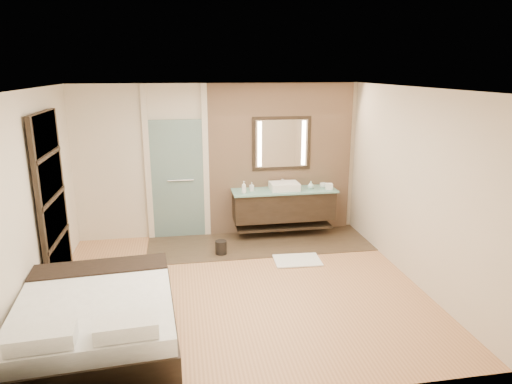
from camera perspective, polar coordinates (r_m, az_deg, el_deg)
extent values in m
plane|color=#AE7349|center=(6.44, -2.39, -11.95)|extent=(5.00, 5.00, 0.00)
cube|color=#3A2B1F|center=(7.97, 0.41, -6.40)|extent=(3.80, 1.30, 0.01)
cube|color=tan|center=(8.26, 3.11, 4.08)|extent=(2.60, 0.08, 2.70)
cube|color=black|center=(8.17, 3.48, -1.68)|extent=(1.80, 0.50, 0.50)
cube|color=black|center=(8.30, 3.44, -4.26)|extent=(1.71, 0.45, 0.04)
cube|color=#8CD6C4|center=(8.08, 3.54, 0.18)|extent=(1.85, 0.55, 0.03)
cube|color=white|center=(8.06, 3.55, 0.73)|extent=(0.50, 0.38, 0.13)
cylinder|color=silver|center=(8.23, 3.25, 1.19)|extent=(0.03, 0.03, 0.18)
cylinder|color=silver|center=(8.18, 3.32, 1.67)|extent=(0.02, 0.10, 0.02)
cube|color=black|center=(8.16, 3.21, 6.08)|extent=(1.06, 0.03, 0.96)
cube|color=white|center=(8.15, 3.24, 6.07)|extent=(0.94, 0.01, 0.84)
cube|color=#FFE4BF|center=(8.06, 0.46, 5.99)|extent=(0.07, 0.01, 0.80)
cube|color=#FFE4BF|center=(8.24, 5.97, 6.11)|extent=(0.07, 0.01, 0.80)
cube|color=#9FC9C3|center=(8.11, -9.76, 1.51)|extent=(0.90, 0.05, 2.10)
cylinder|color=silver|center=(8.07, -9.40, 1.44)|extent=(0.45, 0.03, 0.03)
cube|color=beige|center=(8.08, -13.41, 3.43)|extent=(0.10, 0.08, 2.70)
cube|color=beige|center=(8.07, -6.30, 3.75)|extent=(0.10, 0.08, 2.70)
cube|color=black|center=(6.75, -24.14, -1.10)|extent=(0.06, 1.20, 2.40)
cube|color=beige|center=(7.00, -23.24, -7.63)|extent=(0.02, 1.06, 0.52)
cube|color=beige|center=(6.81, -23.75, -3.06)|extent=(0.02, 1.06, 0.52)
cube|color=beige|center=(6.66, -24.29, 1.75)|extent=(0.02, 1.06, 0.52)
cube|color=beige|center=(6.57, -24.84, 6.74)|extent=(0.02, 1.06, 0.52)
cube|color=black|center=(5.37, -19.15, -16.10)|extent=(1.75, 2.13, 0.44)
cube|color=silver|center=(5.22, -19.45, -13.15)|extent=(1.70, 2.07, 0.18)
cube|color=black|center=(5.86, -18.88, -8.91)|extent=(1.59, 0.56, 0.04)
cube|color=silver|center=(4.50, -25.22, -16.13)|extent=(0.58, 0.34, 0.14)
cube|color=silver|center=(4.41, -15.85, -15.89)|extent=(0.58, 0.34, 0.14)
cube|color=white|center=(7.29, 5.18, -8.49)|extent=(0.74, 0.53, 0.02)
cylinder|color=black|center=(7.50, -4.39, -6.95)|extent=(0.24, 0.24, 0.23)
cube|color=white|center=(8.19, 9.10, 0.70)|extent=(0.14, 0.14, 0.10)
imported|color=white|center=(7.81, -1.53, 0.61)|extent=(0.11, 0.11, 0.21)
imported|color=#B2B2B2|center=(7.97, -0.55, 0.68)|extent=(0.08, 0.08, 0.15)
imported|color=silver|center=(8.17, 6.87, 0.88)|extent=(0.11, 0.11, 0.14)
imported|color=silver|center=(8.28, 8.36, 0.84)|extent=(0.11, 0.11, 0.09)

